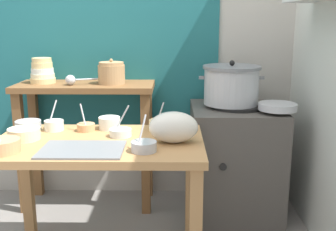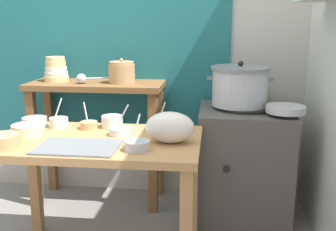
# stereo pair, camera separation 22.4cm
# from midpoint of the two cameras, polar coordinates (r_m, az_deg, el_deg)

# --- Properties ---
(wall_back) EXTENTS (4.40, 0.12, 2.60)m
(wall_back) POSITION_cam_midpoint_polar(r_m,az_deg,el_deg) (3.11, -8.64, 12.52)
(wall_back) COLOR #B2ADA3
(wall_back) RESTS_ON ground
(prep_table) EXTENTS (1.10, 0.66, 0.72)m
(prep_table) POSITION_cam_midpoint_polar(r_m,az_deg,el_deg) (2.21, -12.54, -6.22)
(prep_table) COLOR #B27F4C
(prep_table) RESTS_ON ground
(back_shelf_table) EXTENTS (0.96, 0.40, 0.90)m
(back_shelf_table) POSITION_cam_midpoint_polar(r_m,az_deg,el_deg) (2.97, -13.50, 0.13)
(back_shelf_table) COLOR brown
(back_shelf_table) RESTS_ON ground
(stove_block) EXTENTS (0.60, 0.61, 0.78)m
(stove_block) POSITION_cam_midpoint_polar(r_m,az_deg,el_deg) (2.86, 7.12, -6.30)
(stove_block) COLOR #4C4742
(stove_block) RESTS_ON ground
(steamer_pot) EXTENTS (0.43, 0.39, 0.29)m
(steamer_pot) POSITION_cam_midpoint_polar(r_m,az_deg,el_deg) (2.74, 6.55, 4.27)
(steamer_pot) COLOR #B7BABF
(steamer_pot) RESTS_ON stove_block
(clay_pot) EXTENTS (0.19, 0.19, 0.17)m
(clay_pot) POSITION_cam_midpoint_polar(r_m,az_deg,el_deg) (2.88, -10.15, 5.85)
(clay_pot) COLOR tan
(clay_pot) RESTS_ON back_shelf_table
(bowl_stack_enamel) EXTENTS (0.18, 0.18, 0.18)m
(bowl_stack_enamel) POSITION_cam_midpoint_polar(r_m,az_deg,el_deg) (3.03, -19.23, 5.78)
(bowl_stack_enamel) COLOR #E5C684
(bowl_stack_enamel) RESTS_ON back_shelf_table
(ladle) EXTENTS (0.25, 0.12, 0.07)m
(ladle) POSITION_cam_midpoint_polar(r_m,az_deg,el_deg) (2.89, -15.51, 4.80)
(ladle) COLOR #B7BABF
(ladle) RESTS_ON back_shelf_table
(serving_tray) EXTENTS (0.40, 0.28, 0.01)m
(serving_tray) POSITION_cam_midpoint_polar(r_m,az_deg,el_deg) (2.03, -15.06, -4.69)
(serving_tray) COLOR slate
(serving_tray) RESTS_ON prep_table
(plastic_bag) EXTENTS (0.25, 0.16, 0.16)m
(plastic_bag) POSITION_cam_midpoint_polar(r_m,az_deg,el_deg) (2.07, -2.32, -1.69)
(plastic_bag) COLOR silver
(plastic_bag) RESTS_ON prep_table
(wide_pan) EXTENTS (0.24, 0.24, 0.04)m
(wide_pan) POSITION_cam_midpoint_polar(r_m,az_deg,el_deg) (2.63, 12.77, 1.20)
(wide_pan) COLOR #B7BABF
(wide_pan) RESTS_ON stove_block
(prep_bowl_0) EXTENTS (0.12, 0.12, 0.17)m
(prep_bowl_0) POSITION_cam_midpoint_polar(r_m,az_deg,el_deg) (2.23, -9.55, -2.33)
(prep_bowl_0) COLOR silver
(prep_bowl_0) RESTS_ON prep_table
(prep_bowl_1) EXTENTS (0.11, 0.11, 0.17)m
(prep_bowl_1) POSITION_cam_midpoint_polar(r_m,az_deg,el_deg) (2.43, -18.24, -1.27)
(prep_bowl_1) COLOR silver
(prep_bowl_1) RESTS_ON prep_table
(prep_bowl_2) EXTENTS (0.10, 0.10, 0.16)m
(prep_bowl_2) POSITION_cam_midpoint_polar(r_m,az_deg,el_deg) (2.37, -14.09, -1.55)
(prep_bowl_2) COLOR tan
(prep_bowl_2) RESTS_ON prep_table
(prep_bowl_3) EXTENTS (0.17, 0.17, 0.15)m
(prep_bowl_3) POSITION_cam_midpoint_polar(r_m,az_deg,el_deg) (2.13, -25.07, -3.86)
(prep_bowl_3) COLOR tan
(prep_bowl_3) RESTS_ON prep_table
(prep_bowl_4) EXTENTS (0.12, 0.12, 0.17)m
(prep_bowl_4) POSITION_cam_midpoint_polar(r_m,az_deg,el_deg) (1.96, -6.69, -4.27)
(prep_bowl_4) COLOR #B7BABF
(prep_bowl_4) RESTS_ON prep_table
(prep_bowl_5) EXTENTS (0.13, 0.13, 0.16)m
(prep_bowl_5) POSITION_cam_midpoint_polar(r_m,az_deg,el_deg) (2.31, -3.82, -1.32)
(prep_bowl_5) COLOR #E5C684
(prep_bowl_5) RESTS_ON prep_table
(prep_bowl_6) EXTENTS (0.14, 0.14, 0.05)m
(prep_bowl_6) POSITION_cam_midpoint_polar(r_m,az_deg,el_deg) (2.49, -21.46, -1.28)
(prep_bowl_6) COLOR #B7BABF
(prep_bowl_6) RESTS_ON prep_table
(prep_bowl_7) EXTENTS (0.17, 0.17, 0.06)m
(prep_bowl_7) POSITION_cam_midpoint_polar(r_m,az_deg,el_deg) (2.31, -22.18, -2.37)
(prep_bowl_7) COLOR beige
(prep_bowl_7) RESTS_ON prep_table
(prep_bowl_8) EXTENTS (0.12, 0.12, 0.07)m
(prep_bowl_8) POSITION_cam_midpoint_polar(r_m,az_deg,el_deg) (2.38, -10.88, -1.01)
(prep_bowl_8) COLOR silver
(prep_bowl_8) RESTS_ON prep_table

